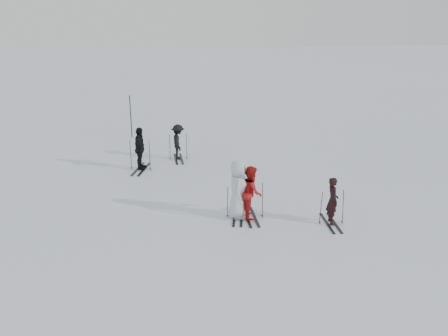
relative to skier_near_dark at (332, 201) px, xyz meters
name	(u,v)px	position (x,y,z in m)	size (l,w,h in m)	color
ground	(228,204)	(-3.09, 2.02, -0.77)	(120.00, 120.00, 0.00)	silver
skier_near_dark	(332,201)	(0.00, 0.00, 0.00)	(0.56, 0.37, 1.54)	black
skier_red	(251,193)	(-2.48, 0.78, 0.11)	(0.85, 0.66, 1.75)	#AD1513
skier_grey	(238,190)	(-2.89, 0.83, 0.21)	(0.95, 0.62, 1.95)	silver
skier_uphill_left	(140,149)	(-6.24, 6.21, 0.13)	(1.05, 0.44, 1.80)	black
skier_uphill_far	(178,142)	(-4.59, 7.45, 0.02)	(1.01, 0.58, 1.57)	black
skis_near_dark	(332,207)	(0.00, 0.00, -0.18)	(0.85, 1.61, 1.17)	black
skis_red	(251,200)	(-2.48, 0.78, -0.15)	(0.90, 1.70, 1.24)	black
skis_grey	(238,202)	(-2.89, 0.83, -0.20)	(0.83, 1.56, 1.14)	black
skis_uphill_left	(140,154)	(-6.24, 6.21, -0.10)	(0.97, 1.83, 1.33)	black
skis_uphill_far	(178,146)	(-4.59, 7.45, -0.16)	(0.88, 1.67, 1.22)	black
piste_marker	(131,117)	(-6.86, 11.43, 0.34)	(0.05, 0.05, 2.22)	black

